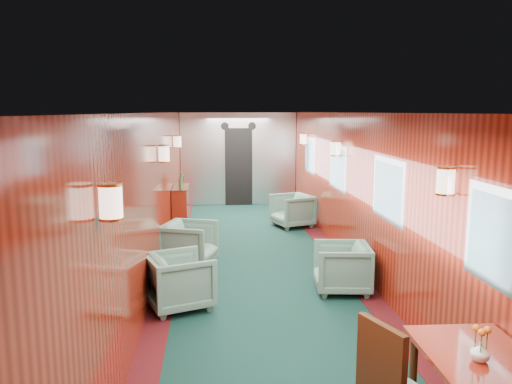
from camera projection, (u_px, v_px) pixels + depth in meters
room at (261, 167)px, 7.04m from camera, size 12.00×12.10×2.40m
bulkhead at (238, 159)px, 12.93m from camera, size 2.98×0.17×2.39m
windows_right at (358, 177)px, 7.45m from camera, size 0.02×8.60×0.80m
wall_sconces at (258, 153)px, 7.58m from camera, size 2.97×7.97×0.25m
dining_table at (480, 373)px, 3.41m from camera, size 0.75×1.05×0.77m
credenza at (181, 208)px, 10.24m from camera, size 0.32×1.01×1.18m
flower_vase at (480, 352)px, 3.32m from camera, size 0.17×0.17×0.13m
armchair_left_near at (180, 281)px, 6.17m from camera, size 0.97×0.96×0.69m
armchair_left_far at (190, 244)px, 7.88m from camera, size 0.97×0.95×0.70m
armchair_right_near at (342, 268)px, 6.73m from camera, size 0.80×0.79×0.66m
armchair_right_far at (292, 211)px, 10.53m from camera, size 0.97×0.96×0.69m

